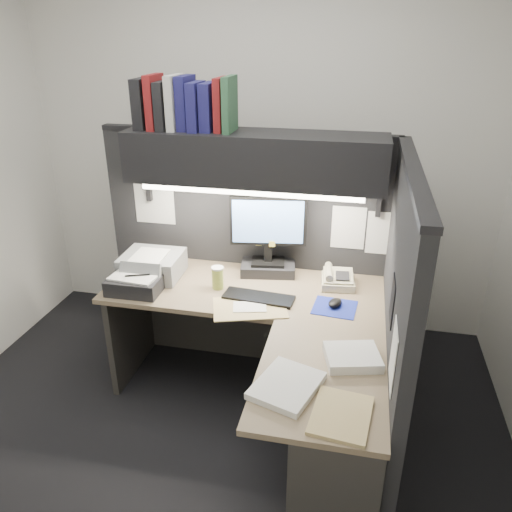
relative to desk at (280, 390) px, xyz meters
name	(u,v)px	position (x,y,z in m)	size (l,w,h in m)	color
floor	(207,440)	(-0.43, 0.00, -0.44)	(3.50, 3.50, 0.00)	black
wall_back	(260,154)	(-0.43, 1.50, 0.91)	(3.50, 0.04, 2.70)	white
partition_back	(247,253)	(-0.40, 0.93, 0.36)	(1.90, 0.06, 1.60)	black
partition_right	(393,326)	(0.55, 0.18, 0.36)	(0.06, 1.50, 1.60)	black
desk	(280,390)	(0.00, 0.00, 0.00)	(1.70, 1.53, 0.73)	#7B684E
overhead_shelf	(255,158)	(-0.30, 0.75, 1.06)	(1.55, 0.34, 0.30)	black
task_light_tube	(249,193)	(-0.30, 0.61, 0.89)	(0.04, 0.04, 1.32)	white
monitor	(268,244)	(-0.22, 0.80, 0.50)	(0.48, 0.26, 0.52)	black
keyboard	(259,297)	(-0.21, 0.44, 0.30)	(0.42, 0.14, 0.02)	black
mousepad	(335,307)	(0.24, 0.43, 0.29)	(0.24, 0.22, 0.00)	#1C2A9B
mouse	(335,303)	(0.24, 0.44, 0.31)	(0.07, 0.11, 0.04)	black
telephone	(338,280)	(0.24, 0.71, 0.33)	(0.20, 0.21, 0.08)	#B8B18E
coffee_cup	(218,278)	(-0.48, 0.52, 0.35)	(0.07, 0.07, 0.13)	#CBCB51
printer	(153,265)	(-0.95, 0.61, 0.36)	(0.37, 0.32, 0.15)	gray
notebook_stack	(137,283)	(-0.96, 0.40, 0.33)	(0.32, 0.27, 0.10)	black
open_folder	(250,308)	(-0.24, 0.32, 0.29)	(0.42, 0.27, 0.01)	tan
paper_stack_a	(352,357)	(0.36, -0.07, 0.31)	(0.25, 0.22, 0.05)	white
paper_stack_b	(287,386)	(0.08, -0.33, 0.30)	(0.25, 0.32, 0.03)	white
manila_stack	(341,415)	(0.33, -0.46, 0.30)	(0.24, 0.30, 0.02)	tan
binder_row	(184,104)	(-0.72, 0.75, 1.35)	(0.59, 0.25, 0.31)	black
pinned_papers	(297,244)	(0.00, 0.56, 0.61)	(1.76, 1.31, 0.51)	white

